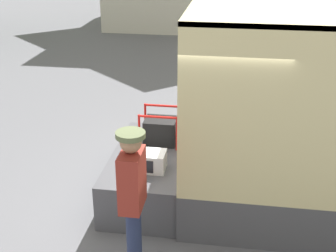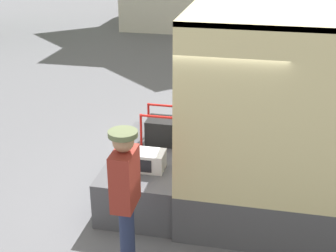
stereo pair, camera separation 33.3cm
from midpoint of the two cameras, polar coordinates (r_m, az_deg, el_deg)
ground_plane at (r=7.22m, az=3.68°, el=-8.43°), size 160.00×160.00×0.00m
tailgate_deck at (r=7.14m, az=-0.69°, el=-5.69°), size 1.11×2.21×0.67m
microwave at (r=6.49m, az=-1.16°, el=-4.23°), size 0.50×0.34×0.26m
portable_generator at (r=7.23m, az=0.84°, el=-0.54°), size 0.61×0.50×0.54m
worker_person at (r=5.28m, az=-3.44°, el=-7.43°), size 0.32×0.44×1.79m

